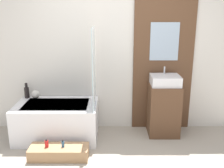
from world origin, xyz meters
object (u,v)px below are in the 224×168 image
object	(u,v)px
bathtub	(58,121)
vase_tall_dark	(28,92)
wooden_step_bench	(60,152)
vase_round_light	(37,94)
sink	(166,80)
bottle_soap_primary	(48,143)
bottle_soap_secondary	(64,144)

from	to	relation	value
bathtub	vase_tall_dark	distance (m)	0.72
wooden_step_bench	vase_round_light	distance (m)	1.15
sink	vase_tall_dark	distance (m)	2.24
bottle_soap_primary	vase_round_light	bearing A→B (deg)	112.57
vase_tall_dark	vase_round_light	distance (m)	0.16
sink	vase_tall_dark	xyz separation A→B (m)	(-2.22, 0.16, -0.24)
wooden_step_bench	vase_tall_dark	bearing A→B (deg)	126.76
bathtub	bottle_soap_primary	distance (m)	0.61
vase_round_light	vase_tall_dark	bearing A→B (deg)	169.82
wooden_step_bench	bathtub	bearing A→B (deg)	102.51
vase_tall_dark	wooden_step_bench	bearing A→B (deg)	-53.24
bottle_soap_primary	vase_tall_dark	bearing A→B (deg)	119.63
bathtub	vase_tall_dark	xyz separation A→B (m)	(-0.54, 0.30, 0.38)
wooden_step_bench	bottle_soap_secondary	distance (m)	0.14
vase_round_light	bottle_soap_primary	bearing A→B (deg)	-67.43
bathtub	vase_tall_dark	size ratio (longest dim) A/B	5.01
sink	vase_tall_dark	bearing A→B (deg)	175.97
wooden_step_bench	sink	xyz separation A→B (m)	(1.55, 0.74, 0.82)
bottle_soap_primary	wooden_step_bench	bearing A→B (deg)	0.00
sink	bottle_soap_secondary	world-z (taller)	sink
bathtub	wooden_step_bench	size ratio (longest dim) A/B	1.56
wooden_step_bench	bottle_soap_primary	distance (m)	0.21
vase_round_light	bottle_soap_secondary	size ratio (longest dim) A/B	1.31
vase_tall_dark	bottle_soap_primary	distance (m)	1.13
vase_round_light	wooden_step_bench	bearing A→B (deg)	-59.06
wooden_step_bench	vase_round_light	size ratio (longest dim) A/B	6.12
sink	bottle_soap_primary	bearing A→B (deg)	-156.57
vase_tall_dark	vase_round_light	size ratio (longest dim) A/B	1.91
bathtub	bottle_soap_primary	xyz separation A→B (m)	(-0.03, -0.60, -0.07)
bathtub	vase_tall_dark	bearing A→B (deg)	151.21
wooden_step_bench	bottle_soap_primary	size ratio (longest dim) A/B	7.02
bottle_soap_primary	bottle_soap_secondary	size ratio (longest dim) A/B	1.14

